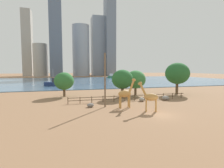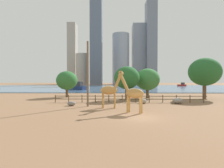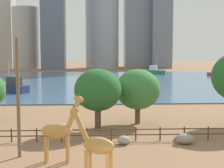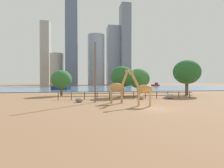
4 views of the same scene
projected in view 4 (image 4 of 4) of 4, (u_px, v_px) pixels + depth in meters
name	position (u px, v px, depth m)	size (l,w,h in m)	color
ground_plane	(99.00, 87.00, 100.25)	(400.00, 400.00, 0.00)	#8C6647
harbor_water	(100.00, 87.00, 97.28)	(180.00, 86.00, 0.20)	#476B8C
giraffe_tall	(143.00, 89.00, 23.46)	(3.22, 1.92, 4.91)	#C18C47
giraffe_companion	(118.00, 87.00, 26.63)	(3.28, 0.97, 5.31)	#C18C47
utility_pole	(95.00, 72.00, 27.56)	(0.28, 0.28, 9.53)	brown
boulder_near_fence	(141.00, 97.00, 32.22)	(1.17, 1.07, 0.80)	gray
boulder_by_pole	(170.00, 96.00, 32.96)	(1.62, 1.30, 0.97)	gray
boulder_small	(79.00, 100.00, 27.74)	(1.24, 0.91, 0.68)	gray
enclosure_fence	(128.00, 95.00, 33.05)	(26.12, 0.14, 1.30)	#4C3826
tree_left_large	(61.00, 79.00, 40.42)	(4.74, 4.74, 5.95)	brown
tree_center_broad	(122.00, 77.00, 37.59)	(5.02, 5.02, 6.60)	brown
tree_right_tall	(187.00, 72.00, 41.56)	(6.35, 6.35, 8.44)	brown
tree_left_small	(139.00, 78.00, 41.36)	(5.20, 5.20, 6.39)	brown
boat_ferry	(156.00, 85.00, 123.03)	(5.50, 2.29, 2.37)	#B22D28
boat_sailboat	(126.00, 84.00, 127.55)	(7.74, 4.80, 6.56)	#337259
boat_tug	(61.00, 87.00, 67.58)	(7.73, 5.69, 6.60)	navy
skyline_tower_needle	(57.00, 69.00, 166.09)	(13.15, 13.15, 29.95)	#ADA89E
skyline_block_central	(46.00, 54.00, 175.35)	(8.51, 12.23, 62.85)	#ADA89E
skyline_tower_glass	(125.00, 45.00, 179.51)	(9.86, 14.36, 81.91)	slate
skyline_block_left	(96.00, 60.00, 174.92)	(16.66, 16.66, 49.93)	#939EAD
skyline_block_right	(72.00, 29.00, 160.94)	(10.76, 12.82, 104.26)	slate
skyline_tower_short	(114.00, 56.00, 186.20)	(14.01, 14.98, 61.34)	gray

